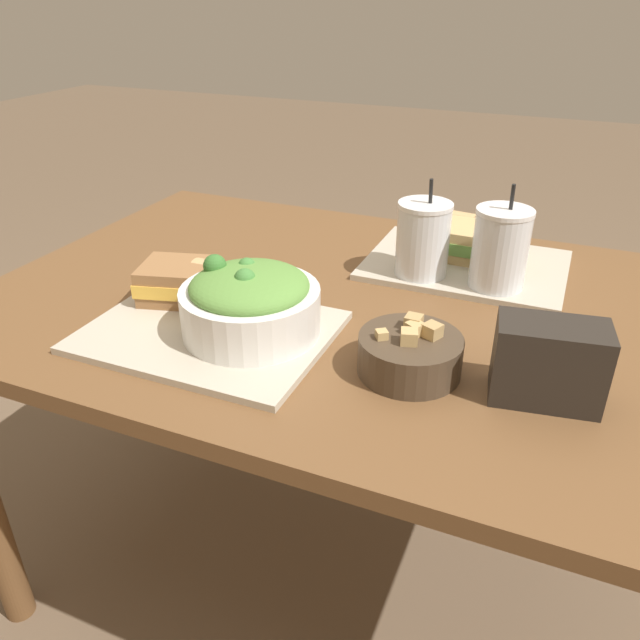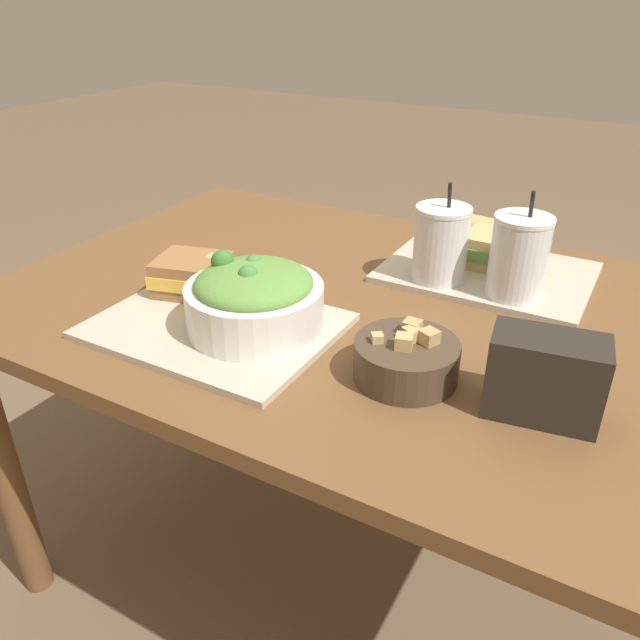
# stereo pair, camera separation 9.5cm
# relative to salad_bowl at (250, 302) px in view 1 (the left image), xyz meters

# --- Properties ---
(ground_plane) EXTENTS (12.00, 12.00, 0.00)m
(ground_plane) POSITION_rel_salad_bowl_xyz_m (0.07, 0.19, -0.77)
(ground_plane) COLOR brown
(dining_table) EXTENTS (1.29, 0.90, 0.71)m
(dining_table) POSITION_rel_salad_bowl_xyz_m (0.07, 0.19, -0.16)
(dining_table) COLOR brown
(dining_table) RESTS_ON ground_plane
(tray_near) EXTENTS (0.39, 0.30, 0.01)m
(tray_near) POSITION_rel_salad_bowl_xyz_m (-0.07, -0.02, -0.06)
(tray_near) COLOR #BCB29E
(tray_near) RESTS_ON dining_table
(tray_far) EXTENTS (0.39, 0.30, 0.01)m
(tray_far) POSITION_rel_salad_bowl_xyz_m (0.26, 0.42, -0.06)
(tray_far) COLOR #BCB29E
(tray_far) RESTS_ON dining_table
(salad_bowl) EXTENTS (0.22, 0.22, 0.12)m
(salad_bowl) POSITION_rel_salad_bowl_xyz_m (0.00, 0.00, 0.00)
(salad_bowl) COLOR white
(salad_bowl) RESTS_ON tray_near
(soup_bowl) EXTENTS (0.15, 0.15, 0.08)m
(soup_bowl) POSITION_rel_salad_bowl_xyz_m (0.26, 0.00, -0.03)
(soup_bowl) COLOR #473828
(soup_bowl) RESTS_ON dining_table
(sandwich_near) EXTENTS (0.15, 0.14, 0.06)m
(sandwich_near) POSITION_rel_salad_bowl_xyz_m (-0.18, 0.06, -0.02)
(sandwich_near) COLOR olive
(sandwich_near) RESTS_ON tray_near
(baguette_near) EXTENTS (0.14, 0.07, 0.07)m
(baguette_near) POSITION_rel_salad_bowl_xyz_m (-0.09, 0.09, -0.02)
(baguette_near) COLOR tan
(baguette_near) RESTS_ON tray_near
(sandwich_far) EXTENTS (0.13, 0.12, 0.06)m
(sandwich_far) POSITION_rel_salad_bowl_xyz_m (0.27, 0.45, -0.02)
(sandwich_far) COLOR tan
(sandwich_far) RESTS_ON tray_far
(baguette_far) EXTENTS (0.11, 0.08, 0.07)m
(baguette_far) POSITION_rel_salad_bowl_xyz_m (0.21, 0.53, -0.02)
(baguette_far) COLOR tan
(baguette_far) RESTS_ON tray_far
(drink_cup_dark) EXTENTS (0.10, 0.10, 0.19)m
(drink_cup_dark) POSITION_rel_salad_bowl_xyz_m (0.19, 0.33, 0.01)
(drink_cup_dark) COLOR silver
(drink_cup_dark) RESTS_ON tray_far
(drink_cup_red) EXTENTS (0.10, 0.10, 0.19)m
(drink_cup_red) POSITION_rel_salad_bowl_xyz_m (0.33, 0.33, 0.02)
(drink_cup_red) COLOR silver
(drink_cup_red) RESTS_ON tray_far
(chip_bag) EXTENTS (0.16, 0.10, 0.12)m
(chip_bag) POSITION_rel_salad_bowl_xyz_m (0.45, 0.01, -0.01)
(chip_bag) COLOR #28231E
(chip_bag) RESTS_ON dining_table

